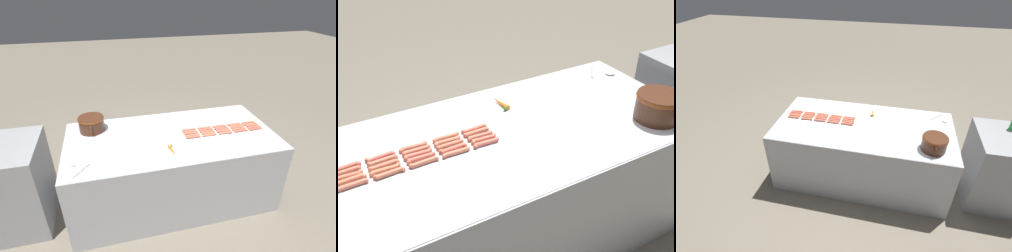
% 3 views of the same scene
% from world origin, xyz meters
% --- Properties ---
extents(ground_plane, '(20.00, 20.00, 0.00)m').
position_xyz_m(ground_plane, '(0.00, 0.00, 0.00)').
color(ground_plane, '#756B5B').
extents(griddle_counter, '(1.07, 2.19, 0.83)m').
position_xyz_m(griddle_counter, '(0.00, 0.00, 0.41)').
color(griddle_counter, '#ADAFB5').
rests_on(griddle_counter, ground_plane).
extents(hot_dog_0, '(0.03, 0.16, 0.03)m').
position_xyz_m(hot_dog_0, '(-0.11, -0.92, 0.84)').
color(hot_dog_0, '#D1644D').
rests_on(hot_dog_0, griddle_counter).
extents(hot_dog_1, '(0.04, 0.16, 0.03)m').
position_xyz_m(hot_dog_1, '(-0.11, -0.74, 0.84)').
color(hot_dog_1, '#D66554').
rests_on(hot_dog_1, griddle_counter).
extents(hot_dog_2, '(0.03, 0.16, 0.03)m').
position_xyz_m(hot_dog_2, '(-0.11, -0.56, 0.84)').
color(hot_dog_2, '#D57055').
rests_on(hot_dog_2, griddle_counter).
extents(hot_dog_3, '(0.03, 0.16, 0.03)m').
position_xyz_m(hot_dog_3, '(-0.11, -0.38, 0.84)').
color(hot_dog_3, '#D17250').
rests_on(hot_dog_3, griddle_counter).
extents(hot_dog_4, '(0.03, 0.16, 0.03)m').
position_xyz_m(hot_dog_4, '(-0.11, -0.20, 0.84)').
color(hot_dog_4, '#D5684D').
rests_on(hot_dog_4, griddle_counter).
extents(hot_dog_5, '(0.03, 0.16, 0.03)m').
position_xyz_m(hot_dog_5, '(-0.07, -0.92, 0.84)').
color(hot_dog_5, '#D36752').
rests_on(hot_dog_5, griddle_counter).
extents(hot_dog_6, '(0.03, 0.16, 0.03)m').
position_xyz_m(hot_dog_6, '(-0.07, -0.74, 0.84)').
color(hot_dog_6, '#CB6D53').
rests_on(hot_dog_6, griddle_counter).
extents(hot_dog_7, '(0.03, 0.16, 0.03)m').
position_xyz_m(hot_dog_7, '(-0.07, -0.56, 0.84)').
color(hot_dog_7, '#CC6850').
rests_on(hot_dog_7, griddle_counter).
extents(hot_dog_8, '(0.03, 0.16, 0.03)m').
position_xyz_m(hot_dog_8, '(-0.07, -0.38, 0.84)').
color(hot_dog_8, '#D57153').
rests_on(hot_dog_8, griddle_counter).
extents(hot_dog_9, '(0.03, 0.16, 0.03)m').
position_xyz_m(hot_dog_9, '(-0.07, -0.21, 0.84)').
color(hot_dog_9, '#C96D53').
rests_on(hot_dog_9, griddle_counter).
extents(hot_dog_10, '(0.03, 0.16, 0.03)m').
position_xyz_m(hot_dog_10, '(-0.03, -0.92, 0.84)').
color(hot_dog_10, '#D86A4D').
rests_on(hot_dog_10, griddle_counter).
extents(hot_dog_11, '(0.03, 0.16, 0.03)m').
position_xyz_m(hot_dog_11, '(-0.03, -0.74, 0.84)').
color(hot_dog_11, '#CF6D51').
rests_on(hot_dog_11, griddle_counter).
extents(hot_dog_12, '(0.03, 0.16, 0.03)m').
position_xyz_m(hot_dog_12, '(-0.04, -0.56, 0.84)').
color(hot_dog_12, '#D56652').
rests_on(hot_dog_12, griddle_counter).
extents(hot_dog_13, '(0.03, 0.16, 0.03)m').
position_xyz_m(hot_dog_13, '(-0.03, -0.38, 0.84)').
color(hot_dog_13, '#CA684E').
rests_on(hot_dog_13, griddle_counter).
extents(hot_dog_14, '(0.03, 0.16, 0.03)m').
position_xyz_m(hot_dog_14, '(-0.03, -0.21, 0.84)').
color(hot_dog_14, '#CA6A55').
rests_on(hot_dog_14, griddle_counter).
extents(hot_dog_15, '(0.03, 0.16, 0.03)m').
position_xyz_m(hot_dog_15, '(0.00, -0.91, 0.84)').
color(hot_dog_15, '#D57150').
rests_on(hot_dog_15, griddle_counter).
extents(hot_dog_16, '(0.03, 0.16, 0.03)m').
position_xyz_m(hot_dog_16, '(0.01, -0.74, 0.84)').
color(hot_dog_16, '#D4724E').
rests_on(hot_dog_16, griddle_counter).
extents(hot_dog_17, '(0.03, 0.16, 0.03)m').
position_xyz_m(hot_dog_17, '(0.00, -0.56, 0.84)').
color(hot_dog_17, '#D76352').
rests_on(hot_dog_17, griddle_counter).
extents(hot_dog_18, '(0.03, 0.16, 0.03)m').
position_xyz_m(hot_dog_18, '(0.01, -0.38, 0.84)').
color(hot_dog_18, '#D5664F').
rests_on(hot_dog_18, griddle_counter).
extents(hot_dog_19, '(0.03, 0.16, 0.03)m').
position_xyz_m(hot_dog_19, '(0.01, -0.20, 0.84)').
color(hot_dog_19, '#D8694E').
rests_on(hot_dog_19, griddle_counter).
extents(hot_dog_20, '(0.03, 0.16, 0.03)m').
position_xyz_m(hot_dog_20, '(0.04, -0.91, 0.84)').
color(hot_dog_20, '#D56D54').
rests_on(hot_dog_20, griddle_counter).
extents(hot_dog_21, '(0.03, 0.16, 0.03)m').
position_xyz_m(hot_dog_21, '(0.04, -0.73, 0.84)').
color(hot_dog_21, '#D36F51').
rests_on(hot_dog_21, griddle_counter).
extents(hot_dog_22, '(0.03, 0.16, 0.03)m').
position_xyz_m(hot_dog_22, '(0.04, -0.56, 0.84)').
color(hot_dog_22, '#D07256').
rests_on(hot_dog_22, griddle_counter).
extents(hot_dog_23, '(0.03, 0.16, 0.03)m').
position_xyz_m(hot_dog_23, '(0.05, -0.38, 0.84)').
color(hot_dog_23, '#D57055').
rests_on(hot_dog_23, griddle_counter).
extents(hot_dog_24, '(0.03, 0.16, 0.03)m').
position_xyz_m(hot_dog_24, '(0.05, -0.21, 0.84)').
color(hot_dog_24, '#D56652').
rests_on(hot_dog_24, griddle_counter).
extents(bean_pot, '(0.34, 0.27, 0.16)m').
position_xyz_m(bean_pot, '(0.30, 0.81, 0.92)').
color(bean_pot, '#472616').
rests_on(bean_pot, griddle_counter).
extents(serving_spoon, '(0.23, 0.20, 0.02)m').
position_xyz_m(serving_spoon, '(-0.33, 0.96, 0.84)').
color(serving_spoon, '#B7B7BC').
rests_on(serving_spoon, griddle_counter).
extents(carrot, '(0.18, 0.05, 0.03)m').
position_xyz_m(carrot, '(-0.30, 0.07, 0.85)').
color(carrot, orange).
rests_on(carrot, griddle_counter).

